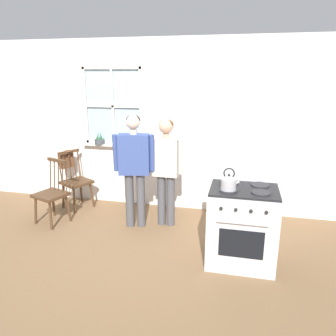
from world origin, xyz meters
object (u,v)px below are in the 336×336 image
object	(u,v)px
person_teen_center	(166,163)
potted_plant	(100,141)
kettle	(229,182)
person_elderly_left	(134,161)
chair_near_wall	(52,194)
stove	(242,225)
handbag	(66,160)
chair_by_window	(76,182)

from	to	relation	value
person_teen_center	potted_plant	world-z (taller)	person_teen_center
kettle	person_elderly_left	bearing A→B (deg)	150.72
chair_near_wall	person_teen_center	size ratio (longest dim) A/B	0.61
stove	handbag	size ratio (longest dim) A/B	3.53
stove	kettle	xyz separation A→B (m)	(-0.17, -0.13, 0.55)
handbag	chair_near_wall	bearing A→B (deg)	-79.12
person_elderly_left	kettle	world-z (taller)	person_elderly_left
chair_by_window	person_elderly_left	xyz separation A→B (m)	(1.18, -0.46, 0.55)
handbag	stove	bearing A→B (deg)	-22.35
person_elderly_left	handbag	world-z (taller)	person_elderly_left
chair_near_wall	stove	xyz separation A→B (m)	(2.76, -0.47, 0.03)
person_elderly_left	kettle	xyz separation A→B (m)	(1.34, -0.75, 0.03)
person_teen_center	kettle	distance (m)	1.29
chair_by_window	handbag	size ratio (longest dim) A/B	3.10
potted_plant	chair_by_window	bearing A→B (deg)	-136.05
person_elderly_left	potted_plant	world-z (taller)	person_elderly_left
person_teen_center	handbag	xyz separation A→B (m)	(-1.81, 0.43, -0.16)
potted_plant	person_teen_center	bearing A→B (deg)	-25.83
chair_near_wall	stove	bearing A→B (deg)	10.03
chair_by_window	chair_near_wall	size ratio (longest dim) A/B	1.00
person_elderly_left	potted_plant	bearing A→B (deg)	126.00
chair_by_window	kettle	xyz separation A→B (m)	(2.52, -1.21, 0.58)
chair_by_window	handbag	world-z (taller)	same
kettle	stove	bearing A→B (deg)	37.22
chair_near_wall	potted_plant	bearing A→B (deg)	86.86
chair_by_window	stove	world-z (taller)	stove
person_elderly_left	person_teen_center	world-z (taller)	person_elderly_left
kettle	chair_by_window	bearing A→B (deg)	154.35
chair_by_window	chair_near_wall	world-z (taller)	same
potted_plant	person_elderly_left	bearing A→B (deg)	-41.75
stove	kettle	size ratio (longest dim) A/B	4.39
person_elderly_left	kettle	distance (m)	1.54
chair_near_wall	handbag	world-z (taller)	same
kettle	potted_plant	distance (m)	2.68
chair_near_wall	handbag	distance (m)	0.81
chair_near_wall	potted_plant	distance (m)	1.19
chair_by_window	kettle	size ratio (longest dim) A/B	3.86
chair_near_wall	potted_plant	size ratio (longest dim) A/B	4.71
handbag	kettle	bearing A→B (deg)	-25.89
chair_by_window	handbag	xyz separation A→B (m)	(-0.21, 0.11, 0.34)
person_elderly_left	chair_near_wall	bearing A→B (deg)	174.69
person_elderly_left	stove	xyz separation A→B (m)	(1.51, -0.62, -0.52)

